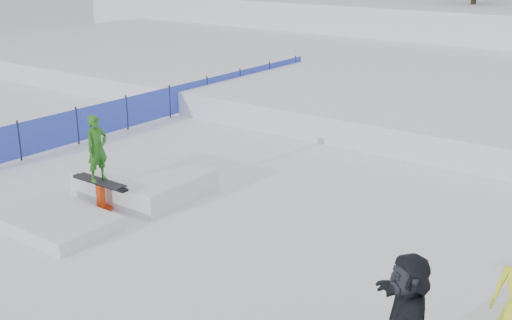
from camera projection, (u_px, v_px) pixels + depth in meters
The scene contains 5 objects.
ground at pixel (176, 233), 12.76m from camera, with size 120.00×120.00×0.00m, color white.
snow_midrise at pixel (461, 84), 24.82m from camera, with size 50.00×18.00×0.80m, color white.
safety_fence at pixel (170, 101), 21.30m from camera, with size 0.05×16.00×1.10m.
spectator_dark at pixel (407, 318), 8.17m from camera, with size 1.68×0.53×1.81m, color black.
jib_rail_feature at pixel (121, 189), 14.21m from camera, with size 2.60×4.40×2.11m.
Camera 1 is at (8.24, -8.40, 5.39)m, focal length 45.00 mm.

